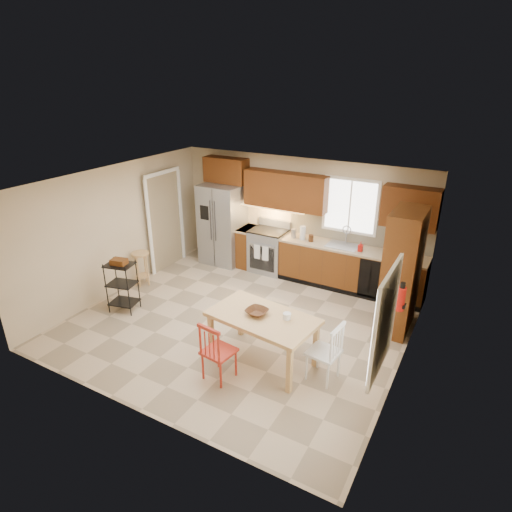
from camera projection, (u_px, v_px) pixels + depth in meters
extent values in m
plane|color=tan|center=(239.00, 322.00, 7.57)|extent=(5.50, 5.50, 0.00)
cube|color=silver|center=(236.00, 183.00, 6.59)|extent=(5.50, 5.00, 0.02)
cube|color=#CCB793|center=(299.00, 217.00, 9.08)|extent=(5.50, 0.02, 2.50)
cube|color=#CCB793|center=(128.00, 330.00, 5.07)|extent=(5.50, 0.02, 2.50)
cube|color=#CCB793|center=(117.00, 230.00, 8.31)|extent=(0.02, 5.00, 2.50)
cube|color=#CCB793|center=(409.00, 296.00, 5.85)|extent=(0.02, 5.00, 2.50)
cube|color=gray|center=(223.00, 224.00, 9.68)|extent=(0.92, 0.75, 1.82)
cube|color=gray|center=(269.00, 251.00, 9.39)|extent=(0.76, 0.63, 0.92)
cube|color=#5A2F10|center=(247.00, 247.00, 9.65)|extent=(0.30, 0.60, 0.90)
cube|color=#5A2F10|center=(350.00, 268.00, 8.58)|extent=(2.92, 0.60, 0.90)
cube|color=black|center=(374.00, 280.00, 8.10)|extent=(0.60, 0.02, 0.78)
cube|color=beige|center=(358.00, 230.00, 8.52)|extent=(2.92, 0.03, 0.55)
cube|color=#602A10|center=(226.00, 170.00, 9.37)|extent=(1.00, 0.35, 0.55)
cube|color=#602A10|center=(285.00, 191.00, 8.83)|extent=(1.80, 0.35, 0.75)
cube|color=#602A10|center=(410.00, 208.00, 7.71)|extent=(1.00, 0.35, 0.75)
cube|color=white|center=(350.00, 206.00, 8.42)|extent=(1.12, 0.04, 1.12)
cube|color=gray|center=(343.00, 248.00, 8.50)|extent=(0.62, 0.46, 0.16)
cube|color=#FFBF66|center=(272.00, 207.00, 9.10)|extent=(1.60, 0.30, 0.01)
imported|color=#B6130C|center=(361.00, 246.00, 8.20)|extent=(0.09, 0.09, 0.19)
cylinder|color=silver|center=(303.00, 233.00, 8.77)|extent=(0.12, 0.12, 0.28)
cylinder|color=gray|center=(294.00, 233.00, 8.88)|extent=(0.11, 0.11, 0.18)
cylinder|color=#4C2A14|center=(311.00, 238.00, 8.69)|extent=(0.10, 0.10, 0.14)
cube|color=#5A2F10|center=(402.00, 272.00, 7.03)|extent=(0.50, 0.95, 2.10)
cylinder|color=#B6130C|center=(401.00, 299.00, 6.08)|extent=(0.12, 0.12, 0.36)
cube|color=white|center=(385.00, 321.00, 4.88)|extent=(0.04, 1.02, 1.32)
cube|color=#8C7A59|center=(165.00, 222.00, 9.40)|extent=(0.04, 0.95, 2.10)
imported|color=#4C2A14|center=(257.00, 315.00, 6.31)|extent=(0.36, 0.36, 0.08)
cylinder|color=silver|center=(287.00, 317.00, 6.18)|extent=(0.13, 0.13, 0.14)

